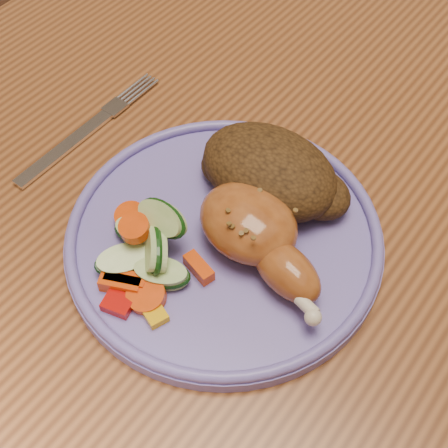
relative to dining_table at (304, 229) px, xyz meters
name	(u,v)px	position (x,y,z in m)	size (l,w,h in m)	color
ground	(268,435)	(0.00, 0.00, -0.67)	(4.00, 4.00, 0.00)	#58311E
dining_table	(304,229)	(0.00, 0.00, 0.00)	(0.90, 1.40, 0.75)	brown
plate	(224,238)	(-0.02, -0.11, 0.09)	(0.27, 0.27, 0.01)	#685AAF
plate_rim	(224,231)	(-0.02, -0.11, 0.10)	(0.27, 0.27, 0.01)	#685AAF
chicken_leg	(257,234)	(0.01, -0.11, 0.12)	(0.14, 0.09, 0.05)	#A05321
rice_pilaf	(272,173)	(-0.02, -0.05, 0.12)	(0.14, 0.09, 0.06)	#3F270F
vegetable_pile	(146,252)	(-0.05, -0.17, 0.11)	(0.11, 0.11, 0.05)	#A50A05
fork	(85,132)	(-0.21, -0.09, 0.09)	(0.02, 0.17, 0.00)	silver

